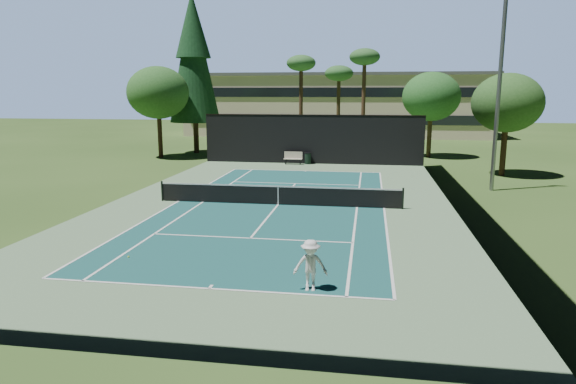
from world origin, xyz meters
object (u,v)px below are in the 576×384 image
object	(u,v)px
tennis_ball_c	(303,193)
tennis_ball_d	(204,190)
tennis_net	(278,195)
tennis_ball_a	(129,257)
player	(310,265)
tennis_ball_b	(283,190)
park_bench	(293,158)
trash_bin	(308,158)

from	to	relation	value
tennis_ball_c	tennis_ball_d	bearing A→B (deg)	-178.68
tennis_ball_d	tennis_net	bearing A→B (deg)	-32.00
tennis_ball_c	tennis_net	bearing A→B (deg)	-104.49
tennis_net	tennis_ball_a	xyz separation A→B (m)	(-3.76, -9.47, -0.52)
player	tennis_ball_a	size ratio (longest dim) A/B	22.04
tennis_ball_a	tennis_ball_b	bearing A→B (deg)	76.26
park_bench	tennis_ball_c	bearing A→B (deg)	-78.99
tennis_ball_a	tennis_ball_b	xyz separation A→B (m)	(3.32, 13.59, 0.00)
tennis_net	tennis_ball_c	size ratio (longest dim) A/B	202.41
tennis_net	park_bench	bearing A→B (deg)	95.51
tennis_net	park_bench	size ratio (longest dim) A/B	8.60
tennis_ball_c	player	bearing A→B (deg)	-81.74
tennis_ball_c	trash_bin	xyz separation A→B (m)	(-1.17, 12.37, 0.45)
player	tennis_ball_c	size ratio (longest dim) A/B	24.66
tennis_ball_c	trash_bin	bearing A→B (deg)	95.42
tennis_net	tennis_ball_a	bearing A→B (deg)	-111.65
player	tennis_ball_a	xyz separation A→B (m)	(-6.78, 2.04, -0.75)
tennis_net	tennis_ball_c	world-z (taller)	tennis_net
tennis_net	tennis_ball_b	world-z (taller)	tennis_net
tennis_net	tennis_ball_b	distance (m)	4.17
tennis_ball_b	tennis_ball_c	xyz separation A→B (m)	(1.30, -0.77, -0.00)
tennis_net	player	world-z (taller)	player
player	tennis_ball_b	xyz separation A→B (m)	(-3.46, 15.63, -0.75)
tennis_net	tennis_ball_c	bearing A→B (deg)	75.51
tennis_net	trash_bin	bearing A→B (deg)	91.13
player	tennis_ball_b	world-z (taller)	player
player	park_bench	size ratio (longest dim) A/B	1.05
tennis_net	tennis_ball_c	xyz separation A→B (m)	(0.86, 3.34, -0.53)
tennis_net	trash_bin	distance (m)	15.72
tennis_net	park_bench	distance (m)	15.52
tennis_net	player	distance (m)	11.90
tennis_ball_b	tennis_ball_c	bearing A→B (deg)	-30.62
tennis_net	tennis_ball_d	xyz separation A→B (m)	(-5.13, 3.21, -0.53)
tennis_ball_c	trash_bin	world-z (taller)	trash_bin
tennis_ball_b	tennis_ball_c	world-z (taller)	tennis_ball_b
player	tennis_ball_c	bearing A→B (deg)	94.58
tennis_ball_a	park_bench	world-z (taller)	park_bench
park_bench	trash_bin	bearing A→B (deg)	12.81
tennis_ball_a	trash_bin	bearing A→B (deg)	82.20
tennis_ball_c	park_bench	bearing A→B (deg)	101.01
tennis_ball_a	trash_bin	xyz separation A→B (m)	(3.45, 25.18, 0.44)
player	park_bench	world-z (taller)	player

